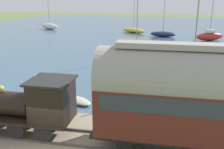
{
  "coord_description": "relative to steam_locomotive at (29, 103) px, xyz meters",
  "views": [
    {
      "loc": [
        -9.57,
        -4.81,
        7.38
      ],
      "look_at": [
        8.55,
        -1.2,
        1.74
      ],
      "focal_mm": 42.0,
      "sensor_mm": 36.0,
      "label": 1
    }
  ],
  "objects": [
    {
      "name": "sailboat_white",
      "position": [
        44.19,
        18.8,
        -1.59
      ],
      "size": [
        3.58,
        5.37,
        8.58
      ],
      "rotation": [
        0.0,
        0.0,
        -0.49
      ],
      "color": "white",
      "rests_on": "harbor_water"
    },
    {
      "name": "sailboat_gray",
      "position": [
        8.44,
        -8.56,
        -1.75
      ],
      "size": [
        2.32,
        3.76,
        7.8
      ],
      "rotation": [
        0.0,
        0.0,
        0.24
      ],
      "color": "gray",
      "rests_on": "harbor_water"
    },
    {
      "name": "passenger_coach",
      "position": [
        0.0,
        -8.45,
        1.05
      ],
      "size": [
        2.54,
        10.12,
        4.8
      ],
      "color": "black",
      "rests_on": "rail_embankment"
    },
    {
      "name": "rowboat_far_out",
      "position": [
        9.68,
        4.04,
        -2.03
      ],
      "size": [
        2.39,
        2.81,
        0.47
      ],
      "rotation": [
        0.0,
        0.0,
        -0.62
      ],
      "color": "silver",
      "rests_on": "harbor_water"
    },
    {
      "name": "rail_embankment",
      "position": [
        0.0,
        -1.55,
        -1.98
      ],
      "size": [
        5.67,
        56.0,
        0.7
      ],
      "color": "gray",
      "rests_on": "ground"
    },
    {
      "name": "rowboat_mid_harbor",
      "position": [
        5.58,
        -0.66,
        -2.1
      ],
      "size": [
        2.08,
        2.49,
        0.34
      ],
      "rotation": [
        0.0,
        0.0,
        -0.56
      ],
      "color": "#B7B2A3",
      "rests_on": "harbor_water"
    },
    {
      "name": "sailboat_red",
      "position": [
        35.25,
        -13.86,
        -1.5
      ],
      "size": [
        3.0,
        4.95,
        9.33
      ],
      "rotation": [
        0.0,
        0.0,
        0.4
      ],
      "color": "#B72D23",
      "rests_on": "harbor_water"
    },
    {
      "name": "steam_locomotive",
      "position": [
        0.0,
        0.0,
        0.0
      ],
      "size": [
        2.03,
        5.74,
        3.23
      ],
      "color": "black",
      "rests_on": "rail_embankment"
    },
    {
      "name": "sailboat_yellow",
      "position": [
        42.11,
        -0.28,
        -1.78
      ],
      "size": [
        4.39,
        5.52,
        6.93
      ],
      "rotation": [
        0.0,
        0.0,
        -0.59
      ],
      "color": "gold",
      "rests_on": "harbor_water"
    },
    {
      "name": "rowboat_off_pier",
      "position": [
        11.0,
        -4.71,
        -2.09
      ],
      "size": [
        1.56,
        2.18,
        0.36
      ],
      "rotation": [
        0.0,
        0.0,
        -0.44
      ],
      "color": "beige",
      "rests_on": "harbor_water"
    },
    {
      "name": "harbor_water",
      "position": [
        43.13,
        -1.55,
        -2.27
      ],
      "size": [
        80.0,
        80.0,
        0.01
      ],
      "color": "#426075",
      "rests_on": "ground"
    },
    {
      "name": "sailboat_navy",
      "position": [
        37.93,
        -6.17,
        -1.75
      ],
      "size": [
        2.18,
        4.74,
        7.86
      ],
      "rotation": [
        0.0,
        0.0,
        -0.09
      ],
      "color": "#192347",
      "rests_on": "harbor_water"
    },
    {
      "name": "sailboat_teal",
      "position": [
        18.92,
        -3.31,
        -1.48
      ],
      "size": [
        3.17,
        4.72,
        9.09
      ],
      "rotation": [
        0.0,
        0.0,
        0.39
      ],
      "color": "#1E707A",
      "rests_on": "harbor_water"
    }
  ]
}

